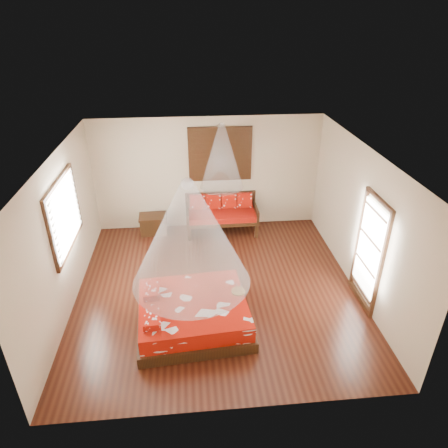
{
  "coord_description": "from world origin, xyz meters",
  "views": [
    {
      "loc": [
        -0.47,
        -6.42,
        4.95
      ],
      "look_at": [
        0.2,
        0.6,
        1.15
      ],
      "focal_mm": 32.0,
      "sensor_mm": 36.0,
      "label": 1
    }
  ],
  "objects": [
    {
      "name": "glazed_door",
      "position": [
        2.72,
        -0.6,
        1.07
      ],
      "size": [
        0.08,
        1.02,
        2.16
      ],
      "color": "black",
      "rests_on": "floor"
    },
    {
      "name": "mosquito_net_daybed",
      "position": [
        0.31,
        2.25,
        2.0
      ],
      "size": [
        1.01,
        1.01,
        1.5
      ],
      "primitive_type": "cone",
      "color": "white",
      "rests_on": "ceiling"
    },
    {
      "name": "daybed",
      "position": [
        0.31,
        2.38,
        0.52
      ],
      "size": [
        1.76,
        0.78,
        0.94
      ],
      "color": "black",
      "rests_on": "floor"
    },
    {
      "name": "room",
      "position": [
        0.0,
        0.0,
        1.4
      ],
      "size": [
        5.54,
        5.54,
        2.84
      ],
      "color": "black",
      "rests_on": "ground"
    },
    {
      "name": "wine_tray",
      "position": [
        0.33,
        -0.78,
        0.55
      ],
      "size": [
        0.25,
        0.25,
        0.21
      ],
      "rotation": [
        0.0,
        0.0,
        -0.13
      ],
      "color": "brown",
      "rests_on": "bed"
    },
    {
      "name": "mosquito_net_main",
      "position": [
        -0.49,
        -0.97,
        1.85
      ],
      "size": [
        1.95,
        1.95,
        1.8
      ],
      "primitive_type": "cone",
      "color": "white",
      "rests_on": "ceiling"
    },
    {
      "name": "bed",
      "position": [
        -0.51,
        -0.97,
        0.25
      ],
      "size": [
        2.06,
        1.9,
        0.63
      ],
      "rotation": [
        0.0,
        0.0,
        0.08
      ],
      "color": "black",
      "rests_on": "floor"
    },
    {
      "name": "shutter_panel",
      "position": [
        0.31,
        2.72,
        1.9
      ],
      "size": [
        1.52,
        0.06,
        1.32
      ],
      "color": "black",
      "rests_on": "wall_back"
    },
    {
      "name": "storage_chest",
      "position": [
        -1.39,
        2.45,
        0.24
      ],
      "size": [
        0.7,
        0.53,
        0.47
      ],
      "rotation": [
        0.0,
        0.0,
        0.04
      ],
      "color": "black",
      "rests_on": "floor"
    },
    {
      "name": "window_left",
      "position": [
        -2.71,
        0.2,
        1.7
      ],
      "size": [
        0.1,
        1.74,
        1.34
      ],
      "color": "black",
      "rests_on": "wall_left"
    }
  ]
}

